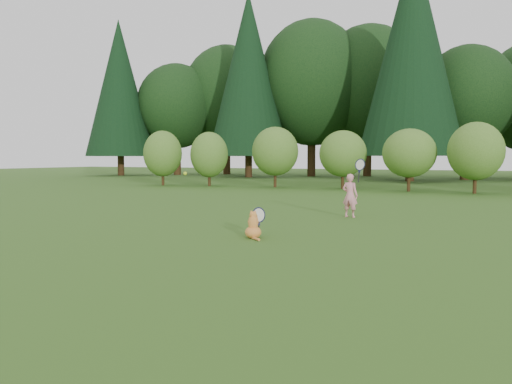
% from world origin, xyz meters
% --- Properties ---
extents(ground, '(100.00, 100.00, 0.00)m').
position_xyz_m(ground, '(0.00, 0.00, 0.00)').
color(ground, '#265718').
rests_on(ground, ground).
extents(shrub_row, '(28.00, 3.00, 2.80)m').
position_xyz_m(shrub_row, '(0.00, 13.00, 1.40)').
color(shrub_row, '#406A21').
rests_on(shrub_row, ground).
extents(woodland_backdrop, '(48.00, 10.00, 15.00)m').
position_xyz_m(woodland_backdrop, '(0.00, 23.00, 7.50)').
color(woodland_backdrop, black).
rests_on(woodland_backdrop, ground).
extents(child, '(0.60, 0.38, 1.54)m').
position_xyz_m(child, '(1.62, 3.05, 0.54)').
color(child, pink).
rests_on(child, ground).
extents(cat, '(0.48, 0.68, 0.67)m').
position_xyz_m(cat, '(0.81, -0.65, 0.25)').
color(cat, orange).
rests_on(cat, ground).
extents(tennis_ball, '(0.07, 0.07, 0.07)m').
position_xyz_m(tennis_ball, '(-1.06, 0.09, 1.09)').
color(tennis_ball, '#C2C817').
rests_on(tennis_ball, ground).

